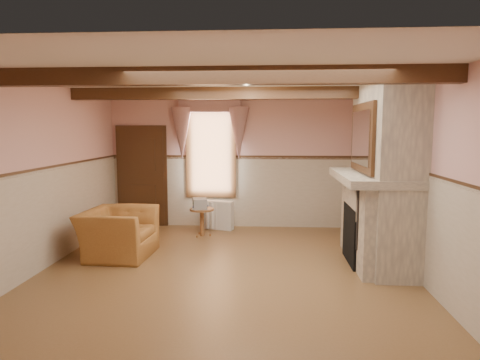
# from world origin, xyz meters

# --- Properties ---
(floor) EXTENTS (5.50, 6.00, 0.01)m
(floor) POSITION_xyz_m (0.00, 0.00, 0.00)
(floor) COLOR brown
(floor) RESTS_ON ground
(ceiling) EXTENTS (5.50, 6.00, 0.01)m
(ceiling) POSITION_xyz_m (0.00, 0.00, 2.80)
(ceiling) COLOR silver
(ceiling) RESTS_ON wall_back
(wall_back) EXTENTS (5.50, 0.02, 2.80)m
(wall_back) POSITION_xyz_m (0.00, 3.00, 1.40)
(wall_back) COLOR #D69C94
(wall_back) RESTS_ON floor
(wall_front) EXTENTS (5.50, 0.02, 2.80)m
(wall_front) POSITION_xyz_m (0.00, -3.00, 1.40)
(wall_front) COLOR #D69C94
(wall_front) RESTS_ON floor
(wall_left) EXTENTS (0.02, 6.00, 2.80)m
(wall_left) POSITION_xyz_m (-2.75, 0.00, 1.40)
(wall_left) COLOR #D69C94
(wall_left) RESTS_ON floor
(wall_right) EXTENTS (0.02, 6.00, 2.80)m
(wall_right) POSITION_xyz_m (2.75, 0.00, 1.40)
(wall_right) COLOR #D69C94
(wall_right) RESTS_ON floor
(wainscot) EXTENTS (5.50, 6.00, 1.50)m
(wainscot) POSITION_xyz_m (0.00, 0.00, 0.75)
(wainscot) COLOR #C3B39D
(wainscot) RESTS_ON floor
(chair_rail) EXTENTS (5.50, 6.00, 0.08)m
(chair_rail) POSITION_xyz_m (0.00, 0.00, 1.50)
(chair_rail) COLOR black
(chair_rail) RESTS_ON wainscot
(firebox) EXTENTS (0.20, 0.95, 0.90)m
(firebox) POSITION_xyz_m (2.00, 0.60, 0.45)
(firebox) COLOR black
(firebox) RESTS_ON floor
(armchair) EXTENTS (1.11, 1.25, 0.78)m
(armchair) POSITION_xyz_m (-1.84, 0.68, 0.39)
(armchair) COLOR #9E662D
(armchair) RESTS_ON floor
(side_table) EXTENTS (0.53, 0.53, 0.55)m
(side_table) POSITION_xyz_m (-0.67, 2.10, 0.28)
(side_table) COLOR brown
(side_table) RESTS_ON floor
(book_stack) EXTENTS (0.33, 0.38, 0.20)m
(book_stack) POSITION_xyz_m (-0.70, 2.07, 0.65)
(book_stack) COLOR #B7AD8C
(book_stack) RESTS_ON side_table
(radiator) EXTENTS (0.72, 0.38, 0.60)m
(radiator) POSITION_xyz_m (-0.44, 2.70, 0.30)
(radiator) COLOR silver
(radiator) RESTS_ON floor
(bowl) EXTENTS (0.32, 0.32, 0.08)m
(bowl) POSITION_xyz_m (2.24, 0.43, 1.46)
(bowl) COLOR brown
(bowl) RESTS_ON mantel
(mantel_clock) EXTENTS (0.14, 0.24, 0.20)m
(mantel_clock) POSITION_xyz_m (2.24, 1.19, 1.52)
(mantel_clock) COLOR black
(mantel_clock) RESTS_ON mantel
(oil_lamp) EXTENTS (0.11, 0.11, 0.28)m
(oil_lamp) POSITION_xyz_m (2.24, 1.25, 1.56)
(oil_lamp) COLOR gold
(oil_lamp) RESTS_ON mantel
(candle_red) EXTENTS (0.06, 0.06, 0.16)m
(candle_red) POSITION_xyz_m (2.24, -0.02, 1.50)
(candle_red) COLOR #A82214
(candle_red) RESTS_ON mantel
(jar_yellow) EXTENTS (0.06, 0.06, 0.12)m
(jar_yellow) POSITION_xyz_m (2.24, 0.18, 1.48)
(jar_yellow) COLOR gold
(jar_yellow) RESTS_ON mantel
(fireplace) EXTENTS (0.85, 2.00, 2.80)m
(fireplace) POSITION_xyz_m (2.42, 0.60, 1.40)
(fireplace) COLOR gray
(fireplace) RESTS_ON floor
(mantel) EXTENTS (1.05, 2.05, 0.12)m
(mantel) POSITION_xyz_m (2.24, 0.60, 1.36)
(mantel) COLOR gray
(mantel) RESTS_ON fireplace
(overmantel_mirror) EXTENTS (0.06, 1.44, 1.04)m
(overmantel_mirror) POSITION_xyz_m (2.06, 0.60, 1.97)
(overmantel_mirror) COLOR silver
(overmantel_mirror) RESTS_ON fireplace
(door) EXTENTS (1.10, 0.10, 2.10)m
(door) POSITION_xyz_m (-2.10, 2.94, 1.05)
(door) COLOR black
(door) RESTS_ON floor
(window) EXTENTS (1.06, 0.08, 2.02)m
(window) POSITION_xyz_m (-0.60, 2.97, 1.65)
(window) COLOR white
(window) RESTS_ON wall_back
(window_drapes) EXTENTS (1.30, 0.14, 1.40)m
(window_drapes) POSITION_xyz_m (-0.60, 2.88, 2.25)
(window_drapes) COLOR gray
(window_drapes) RESTS_ON wall_back
(ceiling_beam_front) EXTENTS (5.50, 0.18, 0.20)m
(ceiling_beam_front) POSITION_xyz_m (0.00, -1.20, 2.70)
(ceiling_beam_front) COLOR black
(ceiling_beam_front) RESTS_ON ceiling
(ceiling_beam_back) EXTENTS (5.50, 0.18, 0.20)m
(ceiling_beam_back) POSITION_xyz_m (0.00, 1.20, 2.70)
(ceiling_beam_back) COLOR black
(ceiling_beam_back) RESTS_ON ceiling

